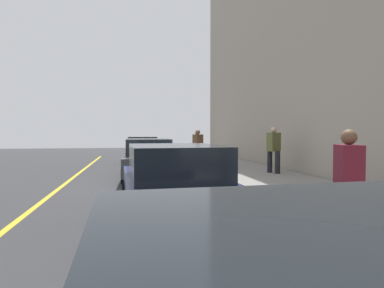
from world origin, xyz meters
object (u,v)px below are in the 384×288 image
at_px(parked_car_navy, 174,185).
at_px(pedestrian_brown_coat, 198,146).
at_px(pedestrian_black_coat, 197,146).
at_px(parked_car_green, 142,150).
at_px(pedestrian_burgundy_coat, 348,185).
at_px(pedestrian_olive_coat, 274,148).
at_px(rolling_suitcase, 197,160).
at_px(parked_car_charcoal, 149,158).

relative_size(parked_car_navy, pedestrian_brown_coat, 2.53).
bearing_deg(pedestrian_brown_coat, pedestrian_black_coat, -9.38).
height_order(parked_car_green, pedestrian_brown_coat, pedestrian_brown_coat).
height_order(pedestrian_burgundy_coat, pedestrian_brown_coat, pedestrian_brown_coat).
bearing_deg(pedestrian_brown_coat, pedestrian_olive_coat, -146.46).
xyz_separation_m(parked_car_navy, rolling_suitcase, (9.09, -2.30, -0.30)).
relative_size(parked_car_charcoal, rolling_suitcase, 5.02).
bearing_deg(pedestrian_black_coat, pedestrian_brown_coat, 170.62).
bearing_deg(pedestrian_brown_coat, parked_car_navy, 165.81).
xyz_separation_m(parked_car_green, pedestrian_burgundy_coat, (-15.41, -2.28, 0.27)).
distance_m(pedestrian_black_coat, pedestrian_brown_coat, 1.04).
bearing_deg(pedestrian_olive_coat, parked_car_charcoal, 82.98).
relative_size(pedestrian_olive_coat, pedestrian_black_coat, 1.07).
distance_m(pedestrian_olive_coat, pedestrian_black_coat, 5.04).
relative_size(pedestrian_black_coat, pedestrian_brown_coat, 0.99).
distance_m(parked_car_charcoal, parked_car_green, 6.65).
distance_m(pedestrian_black_coat, rolling_suitcase, 1.63).
relative_size(pedestrian_brown_coat, rolling_suitcase, 1.80).
bearing_deg(parked_car_navy, rolling_suitcase, -14.20).
bearing_deg(pedestrian_brown_coat, rolling_suitcase, 165.98).
bearing_deg(pedestrian_burgundy_coat, parked_car_navy, 44.90).
height_order(pedestrian_olive_coat, pedestrian_brown_coat, pedestrian_olive_coat).
distance_m(parked_car_charcoal, pedestrian_burgundy_coat, 9.05).
height_order(pedestrian_olive_coat, pedestrian_burgundy_coat, pedestrian_olive_coat).
bearing_deg(pedestrian_burgundy_coat, pedestrian_olive_coat, -17.82).
xyz_separation_m(parked_car_navy, pedestrian_black_coat, (10.57, -2.58, 0.31)).
distance_m(parked_car_charcoal, pedestrian_olive_coat, 4.93).
xyz_separation_m(pedestrian_burgundy_coat, pedestrian_brown_coat, (11.68, -0.29, 0.06)).
bearing_deg(pedestrian_olive_coat, pedestrian_brown_coat, 33.54).
relative_size(pedestrian_olive_coat, rolling_suitcase, 1.90).
height_order(parked_car_navy, pedestrian_black_coat, pedestrian_black_coat).
distance_m(parked_car_green, pedestrian_olive_coat, 8.76).
bearing_deg(rolling_suitcase, parked_car_green, 30.41).
bearing_deg(pedestrian_burgundy_coat, pedestrian_black_coat, -2.05).
bearing_deg(pedestrian_black_coat, pedestrian_burgundy_coat, 177.95).
xyz_separation_m(parked_car_green, rolling_suitcase, (-4.18, -2.45, -0.30)).
relative_size(parked_car_navy, pedestrian_burgundy_coat, 2.69).
xyz_separation_m(parked_car_navy, parked_car_green, (13.27, 0.15, 0.00)).
bearing_deg(pedestrian_burgundy_coat, parked_car_charcoal, 14.46).
xyz_separation_m(parked_car_green, pedestrian_brown_coat, (-3.72, -2.57, 0.32)).
bearing_deg(pedestrian_burgundy_coat, rolling_suitcase, -0.87).
xyz_separation_m(parked_car_navy, parked_car_charcoal, (6.62, 0.13, 0.00)).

